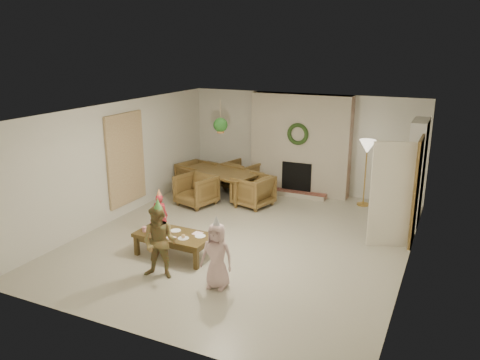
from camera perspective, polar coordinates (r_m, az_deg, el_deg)
The scene contains 56 objects.
floor at distance 9.33m, azimuth 0.63°, elevation -7.05°, with size 7.00×7.00×0.00m, color #B7B29E.
ceiling at distance 8.66m, azimuth 0.68°, elevation 8.34°, with size 7.00×7.00×0.00m, color white.
wall_back at distance 12.10m, azimuth 7.58°, elevation 4.45°, with size 7.00×7.00×0.00m, color silver.
wall_front at distance 6.09m, azimuth -13.30°, elevation -7.82°, with size 7.00×7.00×0.00m, color silver.
wall_left at distance 10.48m, azimuth -14.46°, elevation 2.25°, with size 7.00×7.00×0.00m, color silver.
wall_right at distance 8.19m, azimuth 20.12°, elevation -2.10°, with size 7.00×7.00×0.00m, color silver.
fireplace_mass at distance 11.91m, azimuth 7.28°, elevation 4.28°, with size 2.50×0.40×2.50m, color #502015.
fireplace_hearth at distance 11.89m, azimuth 6.55°, elevation -1.65°, with size 1.60×0.30×0.12m, color maroon.
fireplace_firebox at distance 11.93m, azimuth 6.87°, elevation 0.36°, with size 0.75×0.12×0.75m, color black.
fireplace_wreath at distance 11.64m, azimuth 6.98°, elevation 5.52°, with size 0.54×0.54×0.10m, color #1D3714.
floor_lamp_base at distance 11.56m, azimuth 14.61°, elevation -2.84°, with size 0.29×0.29×0.03m, color gold.
floor_lamp_post at distance 11.35m, azimuth 14.86°, elevation 0.57°, with size 0.03×0.03×1.41m, color gold.
floor_lamp_shade at distance 11.20m, azimuth 15.11°, elevation 3.91°, with size 0.38×0.38×0.31m, color beige.
bookshelf_carcass at distance 10.45m, azimuth 20.44°, elevation 0.85°, with size 0.30×1.00×2.20m, color white.
bookshelf_shelf_a at distance 10.63m, azimuth 19.99°, elevation -2.52°, with size 0.30×0.92×0.03m, color white.
bookshelf_shelf_b at distance 10.52m, azimuth 20.20°, elevation -0.45°, with size 0.30×0.92×0.03m, color white.
bookshelf_shelf_c at distance 10.42m, azimuth 20.41°, elevation 1.66°, with size 0.30×0.92×0.03m, color white.
bookshelf_shelf_d at distance 10.33m, azimuth 20.63°, elevation 3.81°, with size 0.30×0.92×0.03m, color white.
books_row_lower at distance 10.45m, azimuth 19.87°, elevation -2.02°, with size 0.20×0.40×0.24m, color #A3291E.
books_row_mid at distance 10.53m, azimuth 20.19°, elevation 0.36°, with size 0.20×0.44×0.24m, color navy.
books_row_upper at distance 10.29m, azimuth 20.32°, elevation 2.25°, with size 0.20×0.36×0.22m, color gold.
door_frame at distance 9.41m, azimuth 20.48°, elevation -1.30°, with size 0.05×0.86×2.04m, color brown.
door_leaf at distance 9.08m, azimuth 17.87°, elevation -1.79°, with size 0.05×0.80×2.00m, color beige.
curtain_panel at distance 10.60m, azimuth -13.61°, elevation 2.47°, with size 0.06×1.20×2.00m, color beige.
dining_table at distance 11.69m, azimuth -2.40°, elevation -0.46°, with size 1.90×1.06×0.67m, color brown.
dining_chair_near at distance 11.11m, azimuth -5.32°, elevation -1.23°, with size 0.79×0.81×0.74m, color brown.
dining_chair_far at distance 12.28m, azimuth 0.23°, elevation 0.54°, with size 0.79×0.81×0.74m, color brown.
dining_chair_left at distance 12.24m, azimuth -5.28°, elevation 0.42°, with size 0.79×0.81×0.74m, color brown.
dining_chair_right at distance 11.03m, azimuth 1.58°, elevation -1.29°, with size 0.79×0.81×0.74m, color brown.
hanging_plant_cord at distance 10.60m, azimuth -2.39°, elevation 7.87°, with size 0.01×0.01×0.70m, color tan.
hanging_plant_pot at distance 10.66m, azimuth -2.36°, elevation 6.01°, with size 0.16×0.16×0.12m, color #A16434.
hanging_plant_foliage at distance 10.64m, azimuth -2.37°, elevation 6.65°, with size 0.32×0.32×0.32m, color #194818.
coffee_table_top at distance 8.54m, azimuth -7.95°, elevation -6.63°, with size 1.38×0.69×0.06m, color #4F3C1A.
coffee_table_apron at distance 8.57m, azimuth -7.93°, elevation -7.08°, with size 1.27×0.58×0.08m, color #4F3C1A.
coffee_leg_fl at distance 8.77m, azimuth -12.35°, elevation -7.74°, with size 0.07×0.07×0.36m, color #4F3C1A.
coffee_leg_fr at distance 8.10m, azimuth -5.31°, elevation -9.50°, with size 0.07×0.07×0.36m, color #4F3C1A.
coffee_leg_bl at distance 9.17m, azimuth -10.16°, elevation -6.52°, with size 0.07×0.07×0.36m, color #4F3C1A.
coffee_leg_br at distance 8.54m, azimuth -3.32°, elevation -8.06°, with size 0.07×0.07×0.36m, color #4F3C1A.
cup_a at distance 8.69m, azimuth -11.47°, elevation -5.83°, with size 0.07×0.07×0.10m, color white.
cup_b at distance 8.84m, azimuth -10.63°, elevation -5.39°, with size 0.07×0.07×0.10m, color white.
cup_c at distance 8.58m, azimuth -11.01°, elevation -6.11°, with size 0.07×0.07×0.10m, color white.
cup_d at distance 8.73m, azimuth -10.17°, elevation -5.65°, with size 0.07×0.07×0.10m, color white.
cup_e at distance 8.56m, azimuth -9.87°, elevation -6.10°, with size 0.07×0.07×0.10m, color white.
cup_f at distance 8.71m, azimuth -9.05°, elevation -5.64°, with size 0.07×0.07×0.10m, color white.
plate_a at distance 8.65m, azimuth -7.78°, elevation -6.05°, with size 0.19×0.19×0.01m, color white.
plate_b at distance 8.31m, azimuth -6.85°, elevation -6.98°, with size 0.19×0.19×0.01m, color white.
plate_c at distance 8.37m, azimuth -4.83°, elevation -6.75°, with size 0.19×0.19×0.01m, color white.
food_scoop at distance 8.30m, azimuth -6.86°, elevation -6.72°, with size 0.07×0.07×0.07m, color tan.
napkin_left at distance 8.36m, azimuth -8.39°, elevation -6.91°, with size 0.16×0.16×0.01m, color #FCB9C7.
napkin_right at distance 8.49m, azimuth -5.15°, elevation -6.43°, with size 0.16×0.16×0.01m, color #FCB9C7.
child_red at distance 9.42m, azimuth -9.61°, elevation -4.22°, with size 0.32×0.21×0.86m, color #BA2831.
party_hat_red at distance 9.27m, azimuth -9.75°, elevation -1.50°, with size 0.12×0.12×0.16m, color #E6BF4C.
child_plaid at distance 7.75m, azimuth -9.66°, elevation -7.44°, with size 0.59×0.46×1.21m, color #9C4E2A.
party_hat_plaid at distance 7.51m, azimuth -9.90°, elevation -2.88°, with size 0.14×0.14×0.20m, color #4FA848.
child_pink at distance 7.39m, azimuth -2.82°, elevation -9.12°, with size 0.52×0.34×1.06m, color #D1A9A7.
party_hat_pink at distance 7.16m, azimuth -2.88°, elevation -4.99°, with size 0.14×0.14×0.19m, color silver.
Camera 1 is at (3.55, -7.80, 3.68)m, focal length 35.38 mm.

